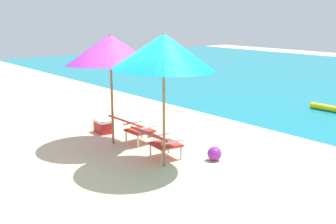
{
  "coord_description": "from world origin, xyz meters",
  "views": [
    {
      "loc": [
        6.36,
        -4.7,
        2.71
      ],
      "look_at": [
        0.0,
        0.57,
        0.75
      ],
      "focal_mm": 43.89,
      "sensor_mm": 36.0,
      "label": 1
    }
  ],
  "objects_px": {
    "lounge_chair_right": "(158,140)",
    "beach_umbrella_right": "(164,52)",
    "beach_ball": "(214,154)",
    "cooler_box": "(103,126)",
    "beach_umbrella_left": "(110,50)",
    "lounge_chair_left": "(133,126)"
  },
  "relations": [
    {
      "from": "lounge_chair_left",
      "to": "beach_umbrella_left",
      "type": "xyz_separation_m",
      "value": [
        -0.32,
        -0.31,
        1.61
      ]
    },
    {
      "from": "lounge_chair_left",
      "to": "beach_umbrella_right",
      "type": "relative_size",
      "value": 0.34
    },
    {
      "from": "lounge_chair_left",
      "to": "beach_ball",
      "type": "relative_size",
      "value": 3.22
    },
    {
      "from": "beach_ball",
      "to": "cooler_box",
      "type": "relative_size",
      "value": 0.55
    },
    {
      "from": "lounge_chair_left",
      "to": "beach_umbrella_left",
      "type": "height_order",
      "value": "beach_umbrella_left"
    },
    {
      "from": "lounge_chair_right",
      "to": "beach_umbrella_right",
      "type": "bearing_deg",
      "value": -20.31
    },
    {
      "from": "beach_umbrella_right",
      "to": "lounge_chair_right",
      "type": "bearing_deg",
      "value": 159.69
    },
    {
      "from": "lounge_chair_right",
      "to": "beach_umbrella_left",
      "type": "distance_m",
      "value": 2.14
    },
    {
      "from": "lounge_chair_right",
      "to": "cooler_box",
      "type": "xyz_separation_m",
      "value": [
        -2.3,
        0.17,
        -0.24
      ]
    },
    {
      "from": "lounge_chair_right",
      "to": "cooler_box",
      "type": "height_order",
      "value": "lounge_chair_right"
    },
    {
      "from": "lounge_chair_left",
      "to": "lounge_chair_right",
      "type": "bearing_deg",
      "value": -9.72
    },
    {
      "from": "beach_ball",
      "to": "lounge_chair_left",
      "type": "bearing_deg",
      "value": -160.85
    },
    {
      "from": "lounge_chair_left",
      "to": "beach_umbrella_right",
      "type": "xyz_separation_m",
      "value": [
        1.42,
        -0.31,
        1.69
      ]
    },
    {
      "from": "beach_umbrella_left",
      "to": "beach_ball",
      "type": "xyz_separation_m",
      "value": [
        2.11,
        0.93,
        -1.88
      ]
    },
    {
      "from": "beach_umbrella_right",
      "to": "cooler_box",
      "type": "bearing_deg",
      "value": 173.59
    },
    {
      "from": "beach_umbrella_left",
      "to": "beach_umbrella_right",
      "type": "relative_size",
      "value": 0.98
    },
    {
      "from": "lounge_chair_right",
      "to": "beach_umbrella_right",
      "type": "xyz_separation_m",
      "value": [
        0.34,
        -0.13,
        1.69
      ]
    },
    {
      "from": "beach_umbrella_left",
      "to": "beach_umbrella_right",
      "type": "bearing_deg",
      "value": -0.16
    },
    {
      "from": "beach_umbrella_right",
      "to": "beach_ball",
      "type": "xyz_separation_m",
      "value": [
        0.38,
        0.93,
        -1.96
      ]
    },
    {
      "from": "beach_umbrella_left",
      "to": "lounge_chair_left",
      "type": "bearing_deg",
      "value": 43.9
    },
    {
      "from": "lounge_chair_left",
      "to": "beach_umbrella_right",
      "type": "bearing_deg",
      "value": -12.33
    },
    {
      "from": "beach_umbrella_left",
      "to": "beach_umbrella_right",
      "type": "distance_m",
      "value": 1.74
    }
  ]
}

